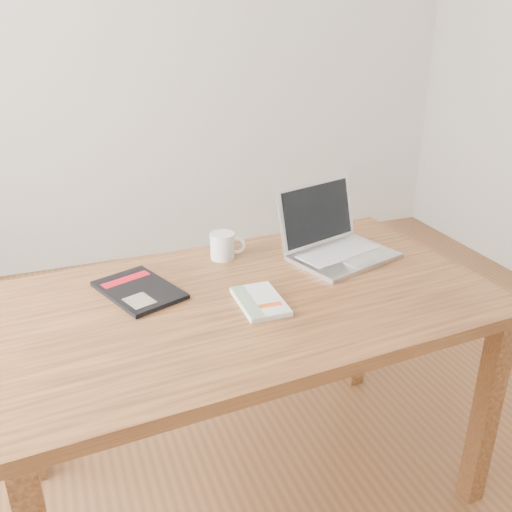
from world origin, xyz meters
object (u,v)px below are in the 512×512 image
object	(u,v)px
white_guidebook	(260,301)
laptop	(334,241)
black_guidebook	(139,290)
coffee_mug	(223,245)
desk	(248,323)

from	to	relation	value
white_guidebook	laptop	xyz separation A→B (m)	(0.37, 0.25, 0.04)
black_guidebook	laptop	size ratio (longest dim) A/B	0.79
coffee_mug	black_guidebook	bearing A→B (deg)	-136.23
white_guidebook	black_guidebook	world-z (taller)	white_guidebook
desk	black_guidebook	size ratio (longest dim) A/B	4.75
desk	laptop	world-z (taller)	laptop
white_guidebook	black_guidebook	size ratio (longest dim) A/B	0.64
white_guidebook	coffee_mug	size ratio (longest dim) A/B	1.74
white_guidebook	black_guidebook	xyz separation A→B (m)	(-0.32, 0.20, -0.00)
black_guidebook	laptop	distance (m)	0.69
black_guidebook	coffee_mug	bearing A→B (deg)	5.08
black_guidebook	coffee_mug	distance (m)	0.35
white_guidebook	coffee_mug	xyz separation A→B (m)	(0.00, 0.35, 0.04)
white_guidebook	laptop	size ratio (longest dim) A/B	0.51
desk	laptop	bearing A→B (deg)	22.24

